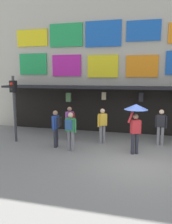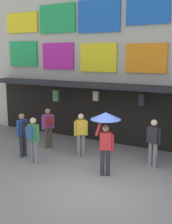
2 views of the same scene
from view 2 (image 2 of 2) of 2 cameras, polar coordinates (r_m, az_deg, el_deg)
The scene contains 8 objects.
ground_plane at distance 8.62m, azimuth 3.08°, elevation -14.67°, with size 80.00×80.00×0.00m, color gray.
shopfront at distance 12.03m, azimuth 13.11°, elevation 11.94°, with size 18.00×2.60×8.00m.
pedestrian_in_blue at distance 11.57m, azimuth -7.75°, elevation -2.73°, with size 0.47×0.48×1.68m.
pedestrian_in_black at distance 10.02m, azimuth -10.80°, elevation -5.05°, with size 0.52×0.41×1.68m.
pedestrian_in_green at distance 10.52m, azimuth -1.05°, elevation -4.26°, with size 0.41×0.41×1.68m.
pedestrian_in_yellow at distance 9.84m, azimuth 13.64°, elevation -5.70°, with size 0.52×0.29×1.68m.
pedestrian_with_umbrella at distance 8.69m, azimuth 4.04°, elevation -2.90°, with size 0.96×0.96×2.08m.
pedestrian_in_red at distance 10.77m, azimuth -12.82°, elevation -3.97°, with size 0.36×0.53×1.68m.
Camera 2 is at (3.37, -6.97, 3.77)m, focal length 44.57 mm.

